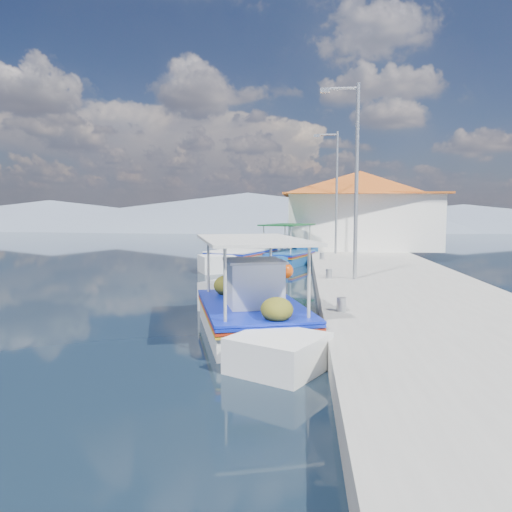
{
  "coord_description": "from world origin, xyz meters",
  "views": [
    {
      "loc": [
        2.97,
        -13.22,
        2.64
      ],
      "look_at": [
        1.59,
        0.89,
        1.3
      ],
      "focal_mm": 33.75,
      "sensor_mm": 36.0,
      "label": 1
    }
  ],
  "objects": [
    {
      "name": "ground",
      "position": [
        0.0,
        0.0,
        0.0
      ],
      "size": [
        160.0,
        160.0,
        0.0
      ],
      "primitive_type": "plane",
      "color": "black",
      "rests_on": "ground"
    },
    {
      "name": "quay",
      "position": [
        5.9,
        6.0,
        0.25
      ],
      "size": [
        5.0,
        44.0,
        0.5
      ],
      "primitive_type": "cube",
      "color": "#A9A79E",
      "rests_on": "ground"
    },
    {
      "name": "bollards",
      "position": [
        3.8,
        5.25,
        0.65
      ],
      "size": [
        0.2,
        17.2,
        0.3
      ],
      "color": "#A5A8AD",
      "rests_on": "quay"
    },
    {
      "name": "main_caique",
      "position": [
        1.91,
        -3.04,
        0.44
      ],
      "size": [
        3.29,
        6.65,
        2.28
      ],
      "rotation": [
        0.0,
        0.0,
        -0.29
      ],
      "color": "white",
      "rests_on": "ground"
    },
    {
      "name": "caique_green_canopy",
      "position": [
        2.2,
        10.36,
        0.33
      ],
      "size": [
        3.04,
        5.53,
        2.2
      ],
      "rotation": [
        0.0,
        0.0,
        0.35
      ],
      "color": "#19539B",
      "rests_on": "ground"
    },
    {
      "name": "caique_blue_hull",
      "position": [
        0.09,
        9.33,
        0.33
      ],
      "size": [
        3.52,
        6.46,
        1.22
      ],
      "rotation": [
        0.0,
        0.0,
        0.35
      ],
      "color": "white",
      "rests_on": "ground"
    },
    {
      "name": "harbor_building",
      "position": [
        6.2,
        15.0,
        2.78
      ],
      "size": [
        10.49,
        10.49,
        4.4
      ],
      "color": "white",
      "rests_on": "quay"
    },
    {
      "name": "lamp_post_near",
      "position": [
        4.51,
        2.0,
        3.85
      ],
      "size": [
        1.21,
        0.14,
        6.0
      ],
      "color": "#A5A8AD",
      "rests_on": "quay"
    },
    {
      "name": "lamp_post_far",
      "position": [
        4.51,
        11.0,
        3.85
      ],
      "size": [
        1.21,
        0.14,
        6.0
      ],
      "color": "#A5A8AD",
      "rests_on": "quay"
    },
    {
      "name": "mountain_ridge",
      "position": [
        6.54,
        56.0,
        2.04
      ],
      "size": [
        171.4,
        96.0,
        5.5
      ],
      "color": "slate",
      "rests_on": "ground"
    }
  ]
}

